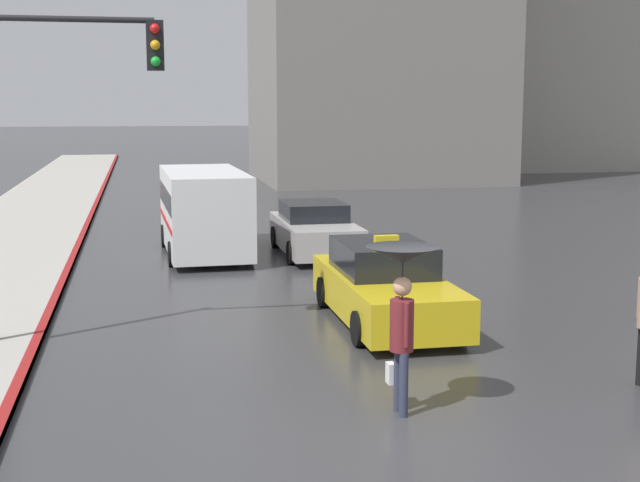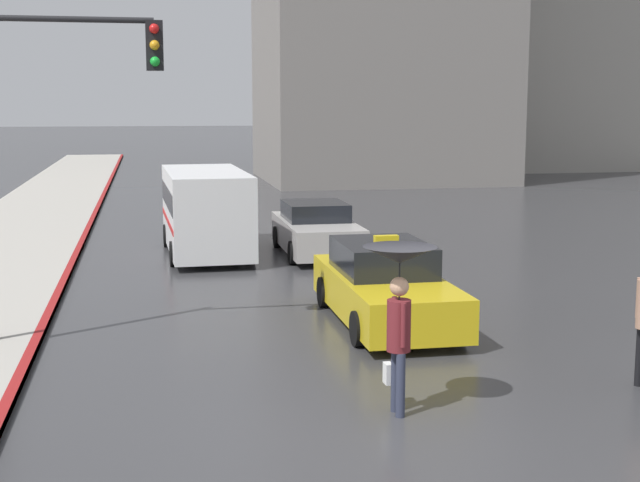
# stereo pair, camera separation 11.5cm
# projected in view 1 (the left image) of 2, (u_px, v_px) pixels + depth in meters

# --- Properties ---
(ground_plane) EXTENTS (300.00, 300.00, 0.00)m
(ground_plane) POSITION_uv_depth(u_px,v_px,m) (396.00, 445.00, 10.54)
(ground_plane) COLOR #38383A
(taxi) EXTENTS (1.91, 4.76, 1.62)m
(taxi) POSITION_uv_depth(u_px,v_px,m) (385.00, 286.00, 16.36)
(taxi) COLOR gold
(taxi) RESTS_ON ground_plane
(sedan_red) EXTENTS (1.91, 4.41, 1.38)m
(sedan_red) POSITION_uv_depth(u_px,v_px,m) (315.00, 230.00, 23.71)
(sedan_red) COLOR #B7B2AD
(sedan_red) RESTS_ON ground_plane
(ambulance_van) EXTENTS (2.21, 5.28, 2.24)m
(ambulance_van) POSITION_uv_depth(u_px,v_px,m) (204.00, 208.00, 23.55)
(ambulance_van) COLOR white
(ambulance_van) RESTS_ON ground_plane
(pedestrian_with_umbrella) EXTENTS (0.95, 0.95, 2.21)m
(pedestrian_with_umbrella) POSITION_uv_depth(u_px,v_px,m) (402.00, 285.00, 11.33)
(pedestrian_with_umbrella) COLOR #2D3347
(pedestrian_with_umbrella) RESTS_ON ground_plane
(traffic_light) EXTENTS (2.96, 0.38, 5.63)m
(traffic_light) POSITION_uv_depth(u_px,v_px,m) (56.00, 111.00, 14.35)
(traffic_light) COLOR black
(traffic_light) RESTS_ON ground_plane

